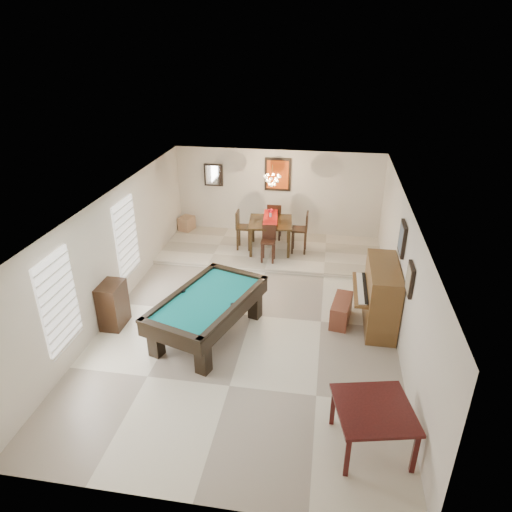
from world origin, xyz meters
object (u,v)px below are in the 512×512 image
(piano_bench, at_px, (341,311))
(chandelier, at_px, (272,176))
(pool_table, at_px, (208,317))
(dining_chair_south, at_px, (268,244))
(upright_piano, at_px, (373,295))
(corner_bench, at_px, (187,223))
(dining_chair_west, at_px, (244,230))
(dining_chair_north, at_px, (274,221))
(square_table, at_px, (372,427))
(apothecary_chest, at_px, (113,305))
(flower_vase, at_px, (271,213))
(dining_chair_east, at_px, (299,232))
(dining_table, at_px, (270,233))

(piano_bench, relative_size, chandelier, 1.51)
(pool_table, height_order, dining_chair_south, dining_chair_south)
(upright_piano, xyz_separation_m, corner_bench, (-5.26, 4.07, -0.36))
(dining_chair_west, height_order, corner_bench, dining_chair_west)
(dining_chair_north, distance_m, corner_bench, 2.75)
(square_table, bearing_deg, corner_bench, 124.49)
(apothecary_chest, relative_size, flower_vase, 4.00)
(square_table, relative_size, dining_chair_east, 0.94)
(upright_piano, height_order, corner_bench, upright_piano)
(dining_chair_south, distance_m, chandelier, 1.76)
(piano_bench, xyz_separation_m, dining_chair_west, (-2.66, 3.04, 0.41))
(dining_chair_north, distance_m, chandelier, 1.73)
(square_table, bearing_deg, dining_chair_west, 115.92)
(dining_chair_north, bearing_deg, piano_bench, 114.35)
(apothecary_chest, distance_m, dining_table, 4.84)
(square_table, distance_m, dining_chair_west, 7.03)
(flower_vase, xyz_separation_m, dining_chair_south, (0.04, -0.72, -0.60))
(square_table, bearing_deg, flower_vase, 110.27)
(pool_table, bearing_deg, dining_table, 98.16)
(dining_chair_west, bearing_deg, square_table, -155.11)
(dining_chair_west, bearing_deg, apothecary_chest, 151.91)
(dining_chair_south, height_order, dining_chair_east, dining_chair_east)
(chandelier, bearing_deg, corner_bench, 160.04)
(upright_piano, bearing_deg, apothecary_chest, -170.06)
(flower_vase, bearing_deg, chandelier, 25.64)
(dining_chair_north, xyz_separation_m, dining_chair_west, (-0.73, -0.84, 0.00))
(square_table, bearing_deg, pool_table, 142.54)
(upright_piano, xyz_separation_m, dining_table, (-2.55, 3.06, -0.08))
(dining_table, bearing_deg, upright_piano, -50.22)
(dining_chair_east, bearing_deg, dining_table, -90.75)
(dining_chair_south, bearing_deg, pool_table, -102.83)
(dining_chair_south, bearing_deg, dining_chair_west, 138.24)
(flower_vase, relative_size, corner_bench, 0.53)
(chandelier, bearing_deg, dining_chair_east, -1.74)
(dining_chair_south, bearing_deg, dining_chair_north, 91.04)
(square_table, relative_size, chandelier, 1.79)
(dining_chair_north, distance_m, dining_chair_west, 1.12)
(dining_chair_north, relative_size, dining_chair_west, 1.00)
(apothecary_chest, height_order, dining_chair_west, dining_chair_west)
(apothecary_chest, bearing_deg, dining_chair_west, 62.94)
(square_table, distance_m, dining_chair_east, 6.54)
(square_table, bearing_deg, dining_chair_north, 108.06)
(dining_chair_east, height_order, chandelier, chandelier)
(dining_table, distance_m, dining_chair_north, 0.80)
(dining_table, distance_m, chandelier, 1.60)
(dining_chair_west, bearing_deg, dining_chair_north, -42.19)
(piano_bench, height_order, dining_chair_east, dining_chair_east)
(apothecary_chest, xyz_separation_m, flower_vase, (2.74, 3.99, 0.71))
(dining_chair_west, bearing_deg, chandelier, -86.94)
(flower_vase, distance_m, dining_chair_south, 0.94)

